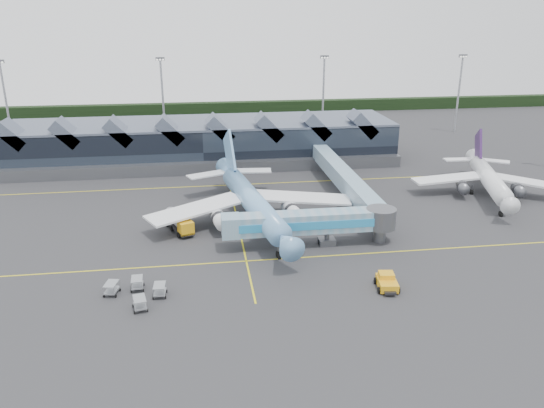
{
  "coord_description": "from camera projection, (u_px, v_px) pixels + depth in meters",
  "views": [
    {
      "loc": [
        -6.11,
        -76.89,
        33.96
      ],
      "look_at": [
        5.16,
        1.76,
        5.0
      ],
      "focal_mm": 35.0,
      "sensor_mm": 36.0,
      "label": 1
    }
  ],
  "objects": [
    {
      "name": "light_masts",
      "position": [
        298.0,
        97.0,
        140.88
      ],
      "size": [
        132.4,
        42.56,
        22.45
      ],
      "color": "#9A9CA2",
      "rests_on": "ground"
    },
    {
      "name": "regional_jet",
      "position": [
        488.0,
        177.0,
        103.15
      ],
      "size": [
        28.12,
        31.46,
        11.01
      ],
      "rotation": [
        0.0,
        0.0,
        -0.3
      ],
      "color": "white",
      "rests_on": "ground"
    },
    {
      "name": "main_airliner",
      "position": [
        251.0,
        199.0,
        89.89
      ],
      "size": [
        35.7,
        41.49,
        13.35
      ],
      "rotation": [
        0.0,
        0.0,
        0.16
      ],
      "color": "#71B5E5",
      "rests_on": "ground"
    },
    {
      "name": "jet_bridge",
      "position": [
        320.0,
        222.0,
        80.61
      ],
      "size": [
        26.9,
        4.64,
        5.57
      ],
      "rotation": [
        0.0,
        0.0,
        -0.0
      ],
      "color": "#6B9AB3",
      "rests_on": "ground"
    },
    {
      "name": "taxi_stripes",
      "position": [
        236.0,
        216.0,
        93.25
      ],
      "size": [
        120.0,
        60.0,
        0.01
      ],
      "color": "yellow",
      "rests_on": "ground"
    },
    {
      "name": "baggage_carts",
      "position": [
        137.0,
        291.0,
        66.62
      ],
      "size": [
        7.89,
        7.57,
        1.58
      ],
      "rotation": [
        0.0,
        0.0,
        -0.05
      ],
      "color": "#9A9EA3",
      "rests_on": "ground"
    },
    {
      "name": "ground",
      "position": [
        241.0,
        239.0,
        83.95
      ],
      "size": [
        260.0,
        260.0,
        0.0
      ],
      "primitive_type": "plane",
      "color": "#2C2C2F",
      "rests_on": "ground"
    },
    {
      "name": "tree_line_far",
      "position": [
        214.0,
        108.0,
        185.57
      ],
      "size": [
        260.0,
        4.0,
        4.0
      ],
      "primitive_type": "cube",
      "color": "black",
      "rests_on": "ground"
    },
    {
      "name": "fuel_truck",
      "position": [
        178.0,
        221.0,
        86.77
      ],
      "size": [
        5.1,
        8.68,
        2.96
      ],
      "rotation": [
        0.0,
        0.0,
        0.38
      ],
      "color": "black",
      "rests_on": "ground"
    },
    {
      "name": "terminal",
      "position": [
        202.0,
        142.0,
        125.64
      ],
      "size": [
        90.0,
        22.25,
        12.52
      ],
      "color": "black",
      "rests_on": "ground"
    },
    {
      "name": "pushback_tug",
      "position": [
        387.0,
        282.0,
        68.78
      ],
      "size": [
        3.2,
        4.58,
        1.91
      ],
      "rotation": [
        0.0,
        0.0,
        -0.14
      ],
      "color": "gold",
      "rests_on": "ground"
    }
  ]
}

